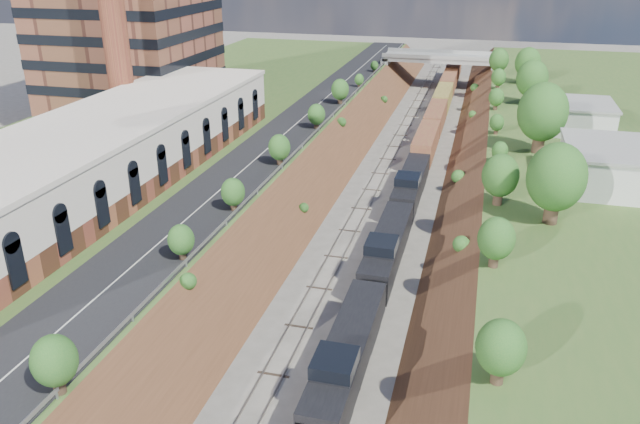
% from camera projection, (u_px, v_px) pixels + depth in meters
% --- Properties ---
extents(platform_left, '(44.00, 180.00, 5.00)m').
position_uv_depth(platform_left, '(164.00, 145.00, 87.85)').
color(platform_left, '#3C5F27').
rests_on(platform_left, ground).
extents(embankment_left, '(10.00, 180.00, 10.00)m').
position_uv_depth(embankment_left, '(314.00, 176.00, 83.61)').
color(embankment_left, brown).
rests_on(embankment_left, ground).
extents(embankment_right, '(10.00, 180.00, 10.00)m').
position_uv_depth(embankment_right, '(482.00, 191.00, 78.39)').
color(embankment_right, brown).
rests_on(embankment_right, ground).
extents(rail_left_track, '(1.58, 180.00, 0.18)m').
position_uv_depth(rail_left_track, '(376.00, 181.00, 81.58)').
color(rail_left_track, gray).
rests_on(rail_left_track, ground).
extents(rail_right_track, '(1.58, 180.00, 0.18)m').
position_uv_depth(rail_right_track, '(416.00, 184.00, 80.34)').
color(rail_right_track, gray).
rests_on(rail_right_track, ground).
extents(road, '(8.00, 180.00, 0.10)m').
position_uv_depth(road, '(281.00, 137.00, 82.69)').
color(road, black).
rests_on(road, platform_left).
extents(guardrail, '(0.10, 171.00, 0.70)m').
position_uv_depth(guardrail, '(311.00, 136.00, 81.34)').
color(guardrail, '#99999E').
rests_on(guardrail, platform_left).
extents(commercial_building, '(14.30, 62.30, 7.00)m').
position_uv_depth(commercial_building, '(100.00, 154.00, 64.76)').
color(commercial_building, brown).
rests_on(commercial_building, platform_left).
extents(overpass, '(24.50, 8.30, 7.40)m').
position_uv_depth(overpass, '(440.00, 64.00, 134.13)').
color(overpass, gray).
rests_on(overpass, ground).
extents(white_building_near, '(9.00, 12.00, 4.00)m').
position_uv_depth(white_building_near, '(609.00, 167.00, 65.56)').
color(white_building_near, silver).
rests_on(white_building_near, platform_right).
extents(white_building_far, '(8.00, 10.00, 3.60)m').
position_uv_depth(white_building_far, '(580.00, 117.00, 85.30)').
color(white_building_far, silver).
rests_on(white_building_far, platform_right).
extents(tree_right_large, '(5.25, 5.25, 7.61)m').
position_uv_depth(tree_right_large, '(556.00, 178.00, 55.51)').
color(tree_right_large, '#473323').
rests_on(tree_right_large, platform_right).
extents(tree_left_crest, '(2.45, 2.45, 3.55)m').
position_uv_depth(tree_left_crest, '(157.00, 264.00, 45.50)').
color(tree_left_crest, '#473323').
rests_on(tree_left_crest, platform_left).
extents(freight_train, '(2.75, 126.09, 4.55)m').
position_uv_depth(freight_train, '(430.00, 132.00, 94.47)').
color(freight_train, black).
rests_on(freight_train, ground).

